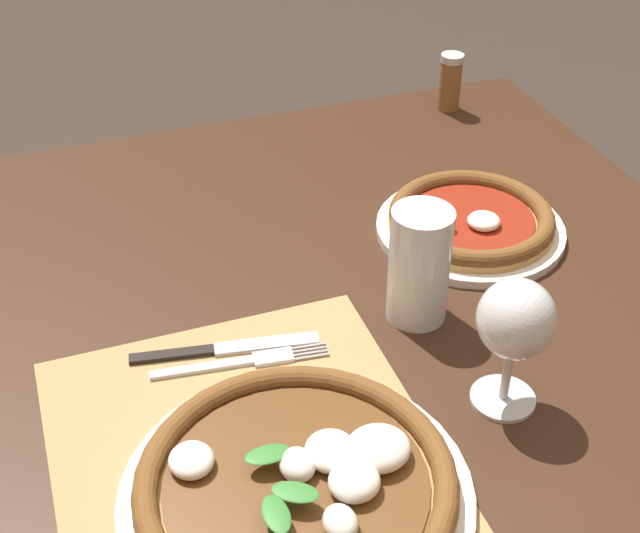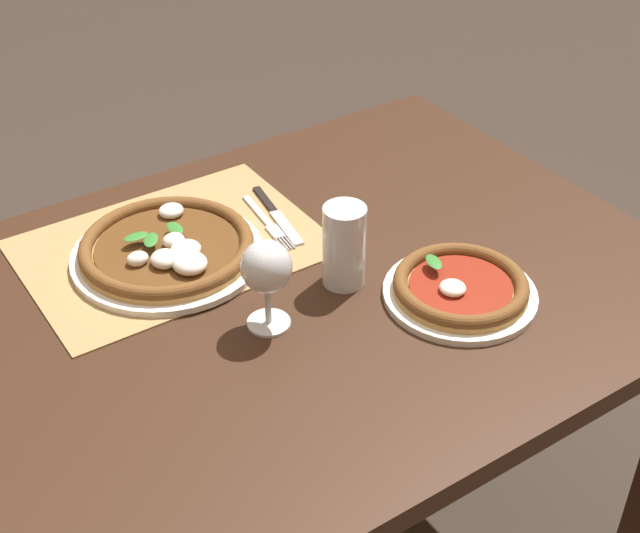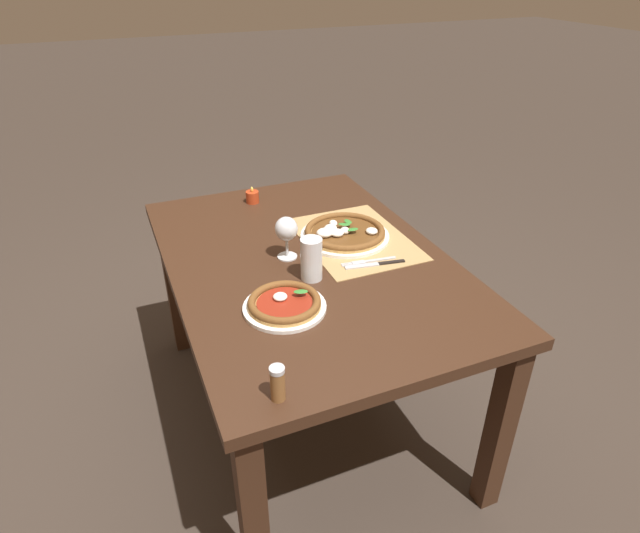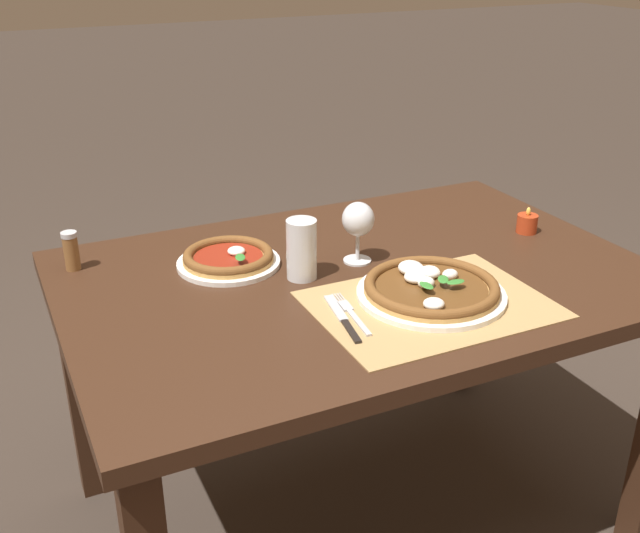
{
  "view_description": "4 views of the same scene",
  "coord_description": "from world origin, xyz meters",
  "px_view_note": "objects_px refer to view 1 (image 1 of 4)",
  "views": [
    {
      "loc": [
        0.61,
        -0.35,
        1.42
      ],
      "look_at": [
        -0.13,
        -0.08,
        0.84
      ],
      "focal_mm": 50.0,
      "sensor_mm": 36.0,
      "label": 1
    },
    {
      "loc": [
        0.57,
        1.01,
        1.64
      ],
      "look_at": [
        -0.09,
        0.03,
        0.79
      ],
      "focal_mm": 50.0,
      "sensor_mm": 36.0,
      "label": 2
    },
    {
      "loc": [
        -1.53,
        0.59,
        1.68
      ],
      "look_at": [
        -0.15,
        0.01,
        0.79
      ],
      "focal_mm": 30.0,
      "sensor_mm": 36.0,
      "label": 3
    },
    {
      "loc": [
        -0.78,
        -1.44,
        1.5
      ],
      "look_at": [
        -0.14,
        -0.08,
        0.82
      ],
      "focal_mm": 42.0,
      "sensor_mm": 36.0,
      "label": 4
    }
  ],
  "objects_px": {
    "pizza_near": "(298,485)",
    "knife": "(226,349)",
    "wine_glass": "(515,324)",
    "fork": "(242,362)",
    "pint_glass": "(419,267)",
    "pepper_shaker": "(450,82)",
    "pizza_far": "(471,221)"
  },
  "relations": [
    {
      "from": "pizza_near",
      "to": "fork",
      "type": "height_order",
      "value": "pizza_near"
    },
    {
      "from": "pizza_near",
      "to": "knife",
      "type": "bearing_deg",
      "value": -177.21
    },
    {
      "from": "pizza_near",
      "to": "knife",
      "type": "xyz_separation_m",
      "value": [
        -0.23,
        -0.01,
        -0.02
      ]
    },
    {
      "from": "pizza_near",
      "to": "wine_glass",
      "type": "xyz_separation_m",
      "value": [
        -0.05,
        0.25,
        0.08
      ]
    },
    {
      "from": "pint_glass",
      "to": "fork",
      "type": "xyz_separation_m",
      "value": [
        0.02,
        -0.22,
        -0.06
      ]
    },
    {
      "from": "wine_glass",
      "to": "fork",
      "type": "bearing_deg",
      "value": -120.51
    },
    {
      "from": "pizza_near",
      "to": "pint_glass",
      "type": "xyz_separation_m",
      "value": [
        -0.22,
        0.22,
        0.05
      ]
    },
    {
      "from": "pizza_near",
      "to": "wine_glass",
      "type": "bearing_deg",
      "value": 102.32
    },
    {
      "from": "fork",
      "to": "knife",
      "type": "relative_size",
      "value": 0.93
    },
    {
      "from": "knife",
      "to": "pizza_far",
      "type": "bearing_deg",
      "value": 108.34
    },
    {
      "from": "pizza_far",
      "to": "wine_glass",
      "type": "relative_size",
      "value": 1.64
    },
    {
      "from": "pizza_far",
      "to": "fork",
      "type": "distance_m",
      "value": 0.39
    },
    {
      "from": "wine_glass",
      "to": "pepper_shaker",
      "type": "distance_m",
      "value": 0.7
    },
    {
      "from": "fork",
      "to": "pepper_shaker",
      "type": "xyz_separation_m",
      "value": [
        -0.5,
        0.5,
        0.04
      ]
    },
    {
      "from": "knife",
      "to": "pepper_shaker",
      "type": "height_order",
      "value": "pepper_shaker"
    },
    {
      "from": "wine_glass",
      "to": "pizza_near",
      "type": "bearing_deg",
      "value": -77.68
    },
    {
      "from": "wine_glass",
      "to": "knife",
      "type": "relative_size",
      "value": 0.72
    },
    {
      "from": "pizza_near",
      "to": "fork",
      "type": "bearing_deg",
      "value": -179.99
    },
    {
      "from": "pizza_near",
      "to": "knife",
      "type": "relative_size",
      "value": 1.56
    },
    {
      "from": "fork",
      "to": "pizza_far",
      "type": "bearing_deg",
      "value": 112.65
    },
    {
      "from": "pizza_far",
      "to": "pint_glass",
      "type": "xyz_separation_m",
      "value": [
        0.13,
        -0.14,
        0.05
      ]
    },
    {
      "from": "pint_glass",
      "to": "pepper_shaker",
      "type": "bearing_deg",
      "value": 149.78
    },
    {
      "from": "fork",
      "to": "knife",
      "type": "distance_m",
      "value": 0.03
    },
    {
      "from": "pepper_shaker",
      "to": "pizza_far",
      "type": "bearing_deg",
      "value": -21.75
    },
    {
      "from": "wine_glass",
      "to": "knife",
      "type": "distance_m",
      "value": 0.33
    },
    {
      "from": "wine_glass",
      "to": "fork",
      "type": "height_order",
      "value": "wine_glass"
    },
    {
      "from": "wine_glass",
      "to": "knife",
      "type": "height_order",
      "value": "wine_glass"
    },
    {
      "from": "knife",
      "to": "pepper_shaker",
      "type": "xyz_separation_m",
      "value": [
        -0.47,
        0.51,
        0.04
      ]
    },
    {
      "from": "wine_glass",
      "to": "pint_glass",
      "type": "xyz_separation_m",
      "value": [
        -0.16,
        -0.03,
        -0.04
      ]
    },
    {
      "from": "pizza_near",
      "to": "pint_glass",
      "type": "relative_size",
      "value": 2.31
    },
    {
      "from": "fork",
      "to": "pepper_shaker",
      "type": "relative_size",
      "value": 2.07
    },
    {
      "from": "pint_glass",
      "to": "pizza_far",
      "type": "bearing_deg",
      "value": 133.28
    }
  ]
}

